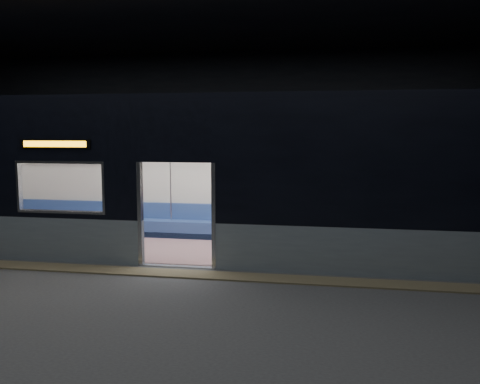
# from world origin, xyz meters

# --- Properties ---
(station_floor) EXTENTS (24.00, 14.00, 0.01)m
(station_floor) POSITION_xyz_m (0.00, 0.00, -0.01)
(station_floor) COLOR #47494C
(station_floor) RESTS_ON ground
(station_envelope) EXTENTS (24.00, 14.00, 5.00)m
(station_envelope) POSITION_xyz_m (0.00, 0.00, 3.66)
(station_envelope) COLOR black
(station_envelope) RESTS_ON station_floor
(tactile_strip) EXTENTS (22.80, 0.50, 0.03)m
(tactile_strip) POSITION_xyz_m (0.00, 0.55, 0.01)
(tactile_strip) COLOR #8C7F59
(tactile_strip) RESTS_ON station_floor
(metro_car) EXTENTS (18.00, 3.04, 3.35)m
(metro_car) POSITION_xyz_m (-0.00, 2.54, 1.85)
(metro_car) COLOR #8E9FA9
(metro_car) RESTS_ON station_floor
(passenger) EXTENTS (0.39, 0.68, 1.37)m
(passenger) POSITION_xyz_m (0.95, 3.55, 0.80)
(passenger) COLOR black
(passenger) RESTS_ON metro_car
(handbag) EXTENTS (0.33, 0.30, 0.14)m
(handbag) POSITION_xyz_m (0.98, 3.32, 0.68)
(handbag) COLOR black
(handbag) RESTS_ON passenger
(transit_map) EXTENTS (0.90, 0.03, 0.58)m
(transit_map) POSITION_xyz_m (4.46, 3.85, 1.44)
(transit_map) COLOR white
(transit_map) RESTS_ON metro_car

